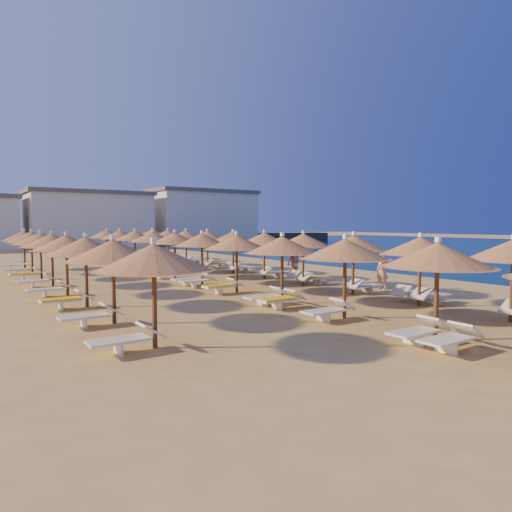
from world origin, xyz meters
TOP-DOWN VIEW (x-y plane):
  - ground at (0.00, 0.00)m, footprint 220.00×220.00m
  - jetty at (26.50, 45.45)m, footprint 30.27×7.98m
  - hotel_blocks at (4.42, 46.61)m, footprint 48.28×9.95m
  - parasol_row_east at (1.88, 4.17)m, footprint 2.96×36.17m
  - parasol_row_west at (-1.92, 4.17)m, footprint 2.96×36.17m
  - parasol_row_inland at (-8.31, 5.83)m, footprint 2.96×26.20m
  - loungers at (-1.72, 4.41)m, footprint 13.38×34.76m
  - beachgoer_a at (4.16, -2.12)m, footprint 0.52×0.68m
  - beachgoer_b at (3.10, 3.12)m, footprint 0.68×0.86m

SIDE VIEW (x-z plane):
  - ground at x=0.00m, z-range 0.00..0.00m
  - loungers at x=-1.72m, z-range 0.01..0.67m
  - jetty at x=26.50m, z-range 0.00..1.50m
  - beachgoer_a at x=4.16m, z-range 0.00..1.68m
  - beachgoer_b at x=3.10m, z-range 0.00..1.73m
  - parasol_row_inland at x=-8.31m, z-range 0.83..3.53m
  - parasol_row_east at x=1.88m, z-range 0.83..3.53m
  - parasol_row_west at x=-1.92m, z-range 0.83..3.53m
  - hotel_blocks at x=4.42m, z-range -0.35..7.75m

